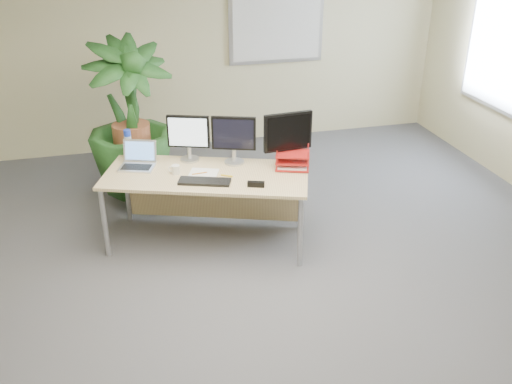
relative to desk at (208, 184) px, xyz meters
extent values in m
plane|color=#45454A|center=(0.21, -1.44, -0.58)|extent=(8.00, 8.00, 0.00)
cube|color=beige|center=(0.21, 2.56, 0.77)|extent=(7.00, 0.04, 2.70)
cube|color=#BAB9BF|center=(1.41, 2.53, 0.97)|extent=(1.30, 0.03, 0.95)
cube|color=silver|center=(1.41, 2.51, 0.97)|extent=(1.20, 0.01, 0.85)
cube|color=#BAB9BF|center=(3.68, 0.86, 0.97)|extent=(0.03, 1.30, 1.55)
cube|color=silver|center=(3.66, 0.86, 0.97)|extent=(0.01, 1.20, 1.45)
cube|color=tan|center=(-0.04, -0.10, 0.14)|extent=(2.07, 1.40, 0.03)
cube|color=tan|center=(0.09, 0.25, -0.23)|extent=(1.71, 0.63, 0.58)
cylinder|color=#A7A7AC|center=(-1.00, -0.12, -0.23)|extent=(0.05, 0.05, 0.70)
cylinder|color=#A7A7AC|center=(0.70, -0.74, -0.23)|extent=(0.05, 0.05, 0.70)
cylinder|color=#A7A7AC|center=(-0.77, 0.54, -0.23)|extent=(0.05, 0.05, 0.70)
cylinder|color=#A7A7AC|center=(0.93, -0.07, -0.23)|extent=(0.05, 0.05, 0.70)
imported|color=#183B15|center=(-0.65, 0.96, 0.17)|extent=(1.08, 1.08, 1.50)
cylinder|color=#A7A7AC|center=(-0.13, 0.26, 0.16)|extent=(0.19, 0.19, 0.02)
cylinder|color=#A7A7AC|center=(-0.13, 0.26, 0.23)|extent=(0.04, 0.04, 0.11)
cube|color=black|center=(-0.13, 0.26, 0.45)|extent=(0.40, 0.17, 0.32)
cube|color=silver|center=(-0.14, 0.24, 0.45)|extent=(0.35, 0.13, 0.28)
cylinder|color=#A7A7AC|center=(0.28, 0.08, 0.16)|extent=(0.19, 0.19, 0.02)
cylinder|color=#A7A7AC|center=(0.28, 0.08, 0.23)|extent=(0.04, 0.04, 0.12)
cube|color=black|center=(0.28, 0.08, 0.46)|extent=(0.41, 0.18, 0.33)
cube|color=black|center=(0.27, 0.06, 0.46)|extent=(0.36, 0.14, 0.29)
cylinder|color=#A7A7AC|center=(0.76, -0.10, 0.16)|extent=(0.22, 0.22, 0.02)
cylinder|color=#A7A7AC|center=(0.76, -0.10, 0.24)|extent=(0.04, 0.04, 0.13)
cube|color=black|center=(0.76, -0.10, 0.50)|extent=(0.48, 0.09, 0.37)
cube|color=black|center=(0.76, -0.13, 0.50)|extent=(0.43, 0.05, 0.32)
cube|color=silver|center=(-0.66, 0.19, 0.16)|extent=(0.38, 0.32, 0.02)
cube|color=black|center=(-0.66, 0.18, 0.17)|extent=(0.31, 0.23, 0.00)
cube|color=silver|center=(-0.61, 0.32, 0.28)|extent=(0.32, 0.16, 0.21)
cube|color=#609BF8|center=(-0.61, 0.32, 0.28)|extent=(0.28, 0.13, 0.17)
cube|color=black|center=(-0.08, -0.29, 0.17)|extent=(0.50, 0.31, 0.03)
cylinder|color=white|center=(-0.31, -0.03, 0.20)|extent=(0.08, 0.08, 0.08)
torus|color=white|center=(-0.35, -0.03, 0.20)|extent=(0.06, 0.03, 0.06)
cube|color=white|center=(-0.05, -0.09, 0.16)|extent=(0.32, 0.28, 0.01)
cylinder|color=orange|center=(-0.10, -0.11, 0.17)|extent=(0.14, 0.02, 0.01)
cylinder|color=gold|center=(0.14, -0.21, 0.16)|extent=(0.10, 0.08, 0.02)
cylinder|color=#A9BDC7|center=(-0.71, 0.48, 0.27)|extent=(0.07, 0.07, 0.23)
cylinder|color=#1A35C4|center=(-0.71, 0.48, 0.42)|extent=(0.07, 0.07, 0.06)
cylinder|color=#1A35C4|center=(-0.71, 0.48, 0.28)|extent=(0.08, 0.08, 0.07)
cube|color=#A11613|center=(0.79, -0.18, 0.17)|extent=(0.38, 0.33, 0.01)
cube|color=#A11613|center=(0.79, -0.18, 0.24)|extent=(0.38, 0.33, 0.01)
cube|color=#A11613|center=(0.79, -0.18, 0.30)|extent=(0.38, 0.33, 0.01)
cube|color=white|center=(0.79, -0.18, 0.18)|extent=(0.34, 0.30, 0.02)
cube|color=black|center=(0.35, -0.49, 0.18)|extent=(0.16, 0.09, 0.05)
camera|label=1|loc=(-0.80, -4.93, 2.38)|focal=40.00mm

